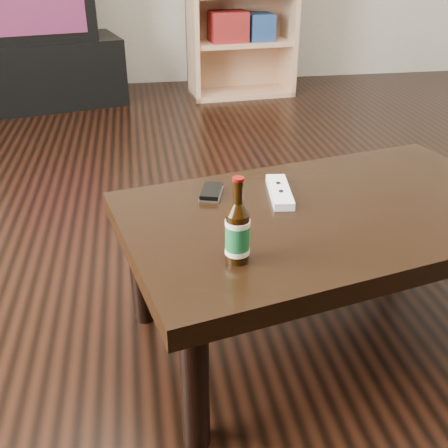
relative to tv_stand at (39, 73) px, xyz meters
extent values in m
cube|color=black|center=(1.10, -2.47, -0.23)|extent=(5.00, 6.00, 0.01)
cube|color=black|center=(0.00, 0.00, 0.00)|extent=(1.23, 0.82, 0.45)
cube|color=tan|center=(1.46, 0.03, -0.21)|extent=(0.79, 0.41, 0.03)
cube|color=tan|center=(1.46, 0.03, 0.16)|extent=(0.72, 0.37, 0.03)
cube|color=maroon|center=(1.35, 0.00, 0.28)|extent=(0.28, 0.24, 0.21)
cube|color=navy|center=(1.59, 0.02, 0.27)|extent=(0.19, 0.23, 0.19)
cube|color=black|center=(1.16, -2.72, 0.16)|extent=(1.22, 0.86, 0.06)
cylinder|color=black|center=(0.74, -3.07, -0.05)|extent=(0.08, 0.08, 0.36)
cylinder|color=black|center=(0.64, -2.58, -0.05)|extent=(0.08, 0.08, 0.36)
cylinder|color=black|center=(1.57, -2.38, -0.05)|extent=(0.08, 0.08, 0.36)
cylinder|color=black|center=(0.86, -2.94, 0.25)|extent=(0.06, 0.06, 0.12)
cylinder|color=#175E2D|center=(0.86, -2.94, 0.25)|extent=(0.07, 0.07, 0.07)
cylinder|color=#F7EDC7|center=(0.86, -2.94, 0.28)|extent=(0.07, 0.07, 0.01)
cylinder|color=#F7EDC7|center=(0.86, -2.94, 0.21)|extent=(0.07, 0.07, 0.01)
cone|color=black|center=(0.86, -2.94, 0.32)|extent=(0.06, 0.06, 0.03)
cylinder|color=black|center=(0.86, -2.94, 0.36)|extent=(0.03, 0.03, 0.05)
cylinder|color=#9E1111|center=(0.86, -2.94, 0.39)|extent=(0.03, 0.03, 0.01)
cube|color=#A7A7A9|center=(0.85, -2.59, 0.19)|extent=(0.08, 0.12, 0.01)
cube|color=black|center=(0.85, -2.59, 0.20)|extent=(0.08, 0.11, 0.02)
cylinder|color=#A7A7A9|center=(0.84, -2.62, 0.21)|extent=(0.03, 0.03, 0.00)
cube|color=white|center=(1.04, -2.62, 0.20)|extent=(0.08, 0.20, 0.02)
cylinder|color=black|center=(1.05, -2.59, 0.21)|extent=(0.01, 0.01, 0.00)
cylinder|color=black|center=(1.04, -2.65, 0.21)|extent=(0.01, 0.01, 0.00)
camera|label=1|loc=(0.66, -3.91, 0.82)|focal=42.00mm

